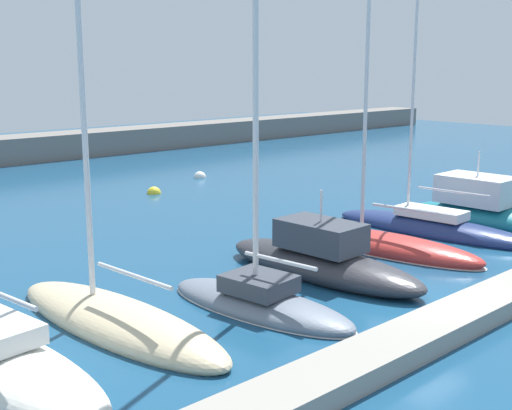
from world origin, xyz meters
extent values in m
plane|color=navy|center=(0.00, 0.00, 0.00)|extent=(120.00, 120.00, 0.00)
cube|color=gray|center=(0.00, -1.71, 0.27)|extent=(28.75, 1.53, 0.55)
ellipsoid|color=beige|center=(-7.72, 4.80, 0.15)|extent=(2.89, 9.05, 1.14)
cylinder|color=silver|center=(-7.66, 3.93, 1.70)|extent=(0.31, 3.17, 0.12)
ellipsoid|color=slate|center=(-3.84, 3.08, 0.13)|extent=(2.97, 6.88, 0.85)
ellipsoid|color=silver|center=(-3.84, 3.08, 0.02)|extent=(3.00, 6.94, 0.12)
cylinder|color=silver|center=(-3.86, 3.23, 6.69)|extent=(0.17, 0.17, 12.28)
cylinder|color=silver|center=(-3.76, 2.33, 1.66)|extent=(0.41, 2.59, 0.12)
cube|color=#333842|center=(-3.84, 3.11, 0.81)|extent=(1.82, 2.12, 0.51)
ellipsoid|color=#2D2D33|center=(0.01, 4.03, 0.36)|extent=(2.74, 8.31, 1.16)
cube|color=#333842|center=(0.01, 4.09, 1.43)|extent=(1.82, 3.01, 0.98)
cube|color=black|center=(-0.04, 5.24, 1.58)|extent=(1.57, 0.79, 0.55)
cylinder|color=silver|center=(0.01, 4.09, 2.47)|extent=(0.08, 0.08, 1.09)
ellipsoid|color=#B72D28|center=(4.23, 4.40, 0.20)|extent=(3.12, 8.25, 1.00)
ellipsoid|color=silver|center=(4.23, 4.40, 0.02)|extent=(3.16, 8.33, 0.12)
cylinder|color=silver|center=(4.10, 5.50, 8.25)|extent=(0.15, 0.15, 15.10)
cylinder|color=silver|center=(4.31, 3.70, 1.80)|extent=(0.42, 2.69, 0.11)
ellipsoid|color=navy|center=(8.18, 4.81, 0.14)|extent=(3.01, 9.64, 1.06)
cylinder|color=silver|center=(8.09, 6.06, 7.59)|extent=(0.13, 0.13, 13.84)
cylinder|color=silver|center=(8.25, 3.96, 1.92)|extent=(0.34, 3.22, 0.09)
cube|color=silver|center=(8.18, 4.91, 0.86)|extent=(1.52, 3.09, 0.39)
ellipsoid|color=#19707F|center=(11.67, 4.07, 0.21)|extent=(2.70, 7.62, 1.25)
cube|color=silver|center=(11.65, 4.74, 1.48)|extent=(2.28, 3.37, 1.29)
cube|color=black|center=(11.64, 5.23, 1.67)|extent=(2.00, 0.87, 0.72)
cylinder|color=silver|center=(11.65, 4.74, 2.69)|extent=(0.08, 0.08, 1.14)
sphere|color=yellow|center=(4.59, 20.67, 0.00)|extent=(0.80, 0.80, 0.80)
sphere|color=white|center=(9.97, 23.25, 0.00)|extent=(0.80, 0.80, 0.80)
camera|label=1|loc=(-17.13, -10.92, 7.20)|focal=47.82mm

